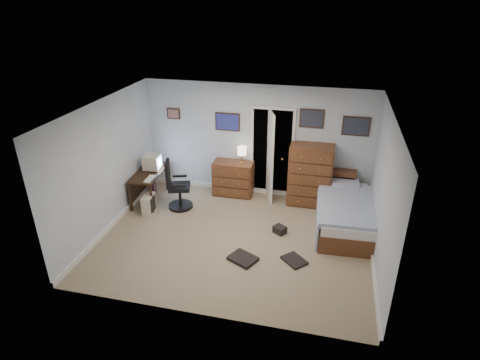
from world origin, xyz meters
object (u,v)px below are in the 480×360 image
(office_chair, at_px, (177,190))
(tall_dresser, at_px, (310,175))
(computer_desk, at_px, (146,178))
(low_dresser, at_px, (233,178))
(bed, at_px, (345,213))

(office_chair, relative_size, tall_dresser, 0.80)
(computer_desk, distance_m, tall_dresser, 3.57)
(office_chair, height_order, low_dresser, office_chair)
(computer_desk, relative_size, bed, 0.59)
(office_chair, xyz_separation_m, tall_dresser, (2.72, 0.85, 0.26))
(office_chair, xyz_separation_m, bed, (3.48, 0.01, -0.11))
(computer_desk, relative_size, low_dresser, 1.36)
(computer_desk, xyz_separation_m, bed, (4.27, -0.19, -0.21))
(computer_desk, bearing_deg, tall_dresser, 7.02)
(computer_desk, height_order, low_dresser, low_dresser)
(office_chair, xyz_separation_m, low_dresser, (1.02, 0.88, -0.02))
(low_dresser, bearing_deg, tall_dresser, -1.08)
(computer_desk, xyz_separation_m, low_dresser, (1.80, 0.68, -0.13))
(tall_dresser, bearing_deg, office_chair, -163.34)
(low_dresser, height_order, tall_dresser, tall_dresser)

